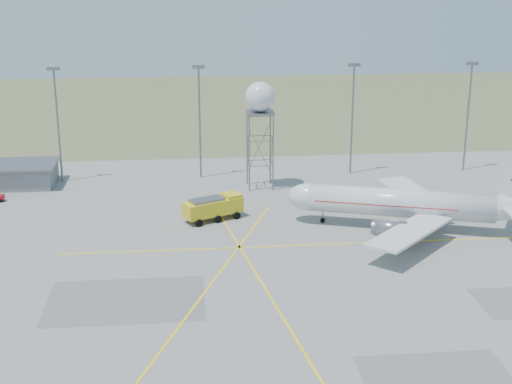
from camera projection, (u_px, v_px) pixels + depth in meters
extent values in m
plane|color=gray|center=(322.00, 358.00, 69.43)|extent=(400.00, 400.00, 0.00)
cube|color=#4B5E34|center=(229.00, 105.00, 202.56)|extent=(400.00, 120.00, 0.03)
cube|color=gray|center=(2.00, 176.00, 125.42)|extent=(18.00, 9.00, 3.60)
cube|color=slate|center=(1.00, 165.00, 124.84)|extent=(19.00, 10.00, 0.30)
cylinder|color=slate|center=(58.00, 127.00, 125.87)|extent=(0.36, 0.36, 20.00)
cube|color=slate|center=(53.00, 69.00, 122.87)|extent=(2.20, 0.50, 0.60)
cylinder|color=slate|center=(200.00, 124.00, 128.29)|extent=(0.36, 0.36, 20.00)
cube|color=slate|center=(198.00, 67.00, 125.29)|extent=(2.20, 0.50, 0.60)
cylinder|color=slate|center=(352.00, 121.00, 130.99)|extent=(0.36, 0.36, 20.00)
cube|color=slate|center=(354.00, 65.00, 127.99)|extent=(2.20, 0.50, 0.60)
cylinder|color=slate|center=(468.00, 118.00, 133.12)|extent=(0.36, 0.36, 20.00)
cube|color=slate|center=(472.00, 63.00, 130.12)|extent=(2.20, 0.50, 0.60)
cylinder|color=silver|center=(400.00, 203.00, 103.81)|extent=(26.59, 12.32, 4.10)
ellipsoid|color=silver|center=(310.00, 197.00, 106.59)|extent=(7.52, 5.97, 4.10)
cube|color=black|center=(302.00, 192.00, 106.67)|extent=(2.19, 2.63, 1.00)
cube|color=silver|center=(411.00, 192.00, 112.39)|extent=(7.04, 16.91, 0.37)
cube|color=silver|center=(409.00, 232.00, 95.18)|extent=(15.00, 15.16, 0.37)
cylinder|color=slate|center=(394.00, 203.00, 110.14)|extent=(4.83, 3.60, 2.36)
cylinder|color=slate|center=(391.00, 229.00, 99.05)|extent=(4.83, 3.60, 2.36)
cube|color=red|center=(386.00, 201.00, 104.20)|extent=(20.77, 10.42, 0.12)
cylinder|color=black|center=(323.00, 220.00, 107.17)|extent=(0.91, 0.91, 0.92)
cube|color=black|center=(413.00, 226.00, 104.39)|extent=(2.92, 6.16, 0.92)
cylinder|color=slate|center=(413.00, 223.00, 104.25)|extent=(0.31, 0.31, 1.85)
cylinder|color=slate|center=(249.00, 153.00, 120.93)|extent=(0.25, 0.25, 13.30)
cylinder|color=slate|center=(273.00, 153.00, 121.32)|extent=(0.25, 0.25, 13.30)
cylinder|color=slate|center=(270.00, 147.00, 125.21)|extent=(0.25, 0.25, 13.30)
cylinder|color=slate|center=(247.00, 148.00, 124.82)|extent=(0.25, 0.25, 13.30)
cube|color=slate|center=(260.00, 112.00, 121.11)|extent=(4.69, 4.69, 0.26)
sphere|color=silver|center=(260.00, 97.00, 120.33)|extent=(5.11, 5.11, 5.11)
cube|color=gold|center=(213.00, 207.00, 107.89)|extent=(9.53, 6.77, 2.23)
cube|color=gold|center=(231.00, 198.00, 109.27)|extent=(3.44, 3.62, 1.42)
cube|color=black|center=(235.00, 197.00, 109.60)|extent=(1.26, 2.41, 1.01)
cube|color=slate|center=(207.00, 200.00, 106.99)|extent=(5.62, 4.43, 0.41)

